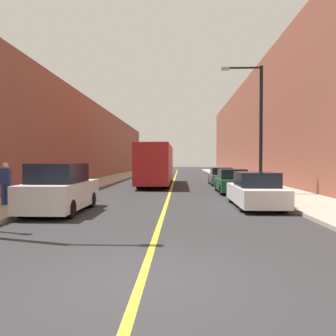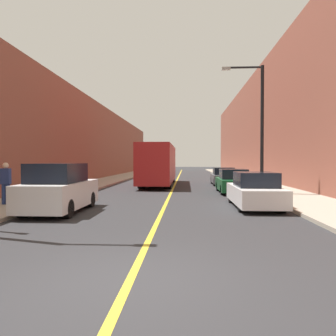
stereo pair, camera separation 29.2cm
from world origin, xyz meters
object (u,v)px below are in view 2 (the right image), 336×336
at_px(car_right_near, 255,191).
at_px(street_lamp_right, 259,121).
at_px(pedestrian, 6,183).
at_px(parked_suv_left, 59,190).
at_px(bus, 159,164).
at_px(car_right_mid, 233,182).
at_px(car_right_far, 223,177).

relative_size(car_right_near, street_lamp_right, 0.62).
bearing_deg(pedestrian, parked_suv_left, -21.87).
xyz_separation_m(bus, street_lamp_right, (6.58, -7.62, 2.65)).
bearing_deg(car_right_near, bus, 112.54).
height_order(car_right_near, car_right_mid, car_right_near).
bearing_deg(pedestrian, car_right_mid, 32.93).
bearing_deg(street_lamp_right, car_right_mid, 137.69).
distance_m(car_right_far, street_lamp_right, 8.96).
xyz_separation_m(car_right_far, street_lamp_right, (1.16, -8.05, 3.76)).
distance_m(bus, car_right_near, 13.89).
distance_m(car_right_near, car_right_mid, 6.37).
bearing_deg(parked_suv_left, car_right_near, 12.51).
distance_m(parked_suv_left, car_right_mid, 11.44).
bearing_deg(pedestrian, car_right_far, 51.55).
xyz_separation_m(car_right_mid, pedestrian, (-10.84, -7.02, 0.41)).
height_order(bus, car_right_mid, bus).
bearing_deg(bus, car_right_near, -67.46).
height_order(parked_suv_left, car_right_far, parked_suv_left).
relative_size(parked_suv_left, car_right_mid, 1.02).
relative_size(bus, car_right_mid, 2.64).
bearing_deg(bus, pedestrian, -112.56).
distance_m(car_right_mid, car_right_far, 6.84).
height_order(car_right_mid, pedestrian, pedestrian).
xyz_separation_m(car_right_near, car_right_mid, (-0.05, 6.37, -0.01)).
bearing_deg(pedestrian, street_lamp_right, 25.57).
relative_size(car_right_mid, pedestrian, 2.37).
xyz_separation_m(parked_suv_left, car_right_near, (8.06, 1.79, -0.20)).
distance_m(street_lamp_right, pedestrian, 13.89).
bearing_deg(parked_suv_left, street_lamp_right, 36.71).
height_order(car_right_near, street_lamp_right, street_lamp_right).
bearing_deg(car_right_mid, car_right_far, 88.61).
xyz_separation_m(car_right_near, pedestrian, (-10.89, -0.65, 0.39)).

